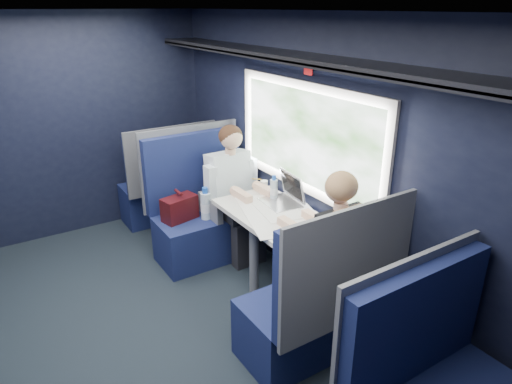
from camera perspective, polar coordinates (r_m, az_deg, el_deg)
ground at (r=3.79m, az=-12.03°, el=-16.36°), size 2.80×4.20×0.01m
room_shell at (r=3.11m, az=-13.80°, el=5.69°), size 3.00×4.40×2.40m
table at (r=3.83m, az=1.67°, el=-3.57°), size 0.62×1.00×0.74m
seat_bay_near at (r=4.53m, az=-6.62°, el=-2.82°), size 1.04×0.62×1.26m
seat_bay_far at (r=3.26m, az=7.79°, el=-13.92°), size 1.04×0.62×1.26m
seat_row_front at (r=5.32m, az=-10.95°, el=0.69°), size 1.04×0.51×1.16m
man at (r=4.38m, az=-2.72°, el=0.65°), size 0.53×0.56×1.32m
woman at (r=3.34m, az=9.53°, el=-6.70°), size 0.53×0.56×1.32m
papers at (r=3.77m, az=3.02°, el=-2.67°), size 0.79×0.96×0.01m
laptop at (r=3.95m, az=3.74°, el=-0.34°), size 0.30×0.38×0.27m
bottle_small at (r=4.00m, az=2.25°, el=0.38°), size 0.07×0.07×0.23m
cup at (r=4.23m, az=1.01°, el=0.85°), size 0.07×0.07×0.09m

